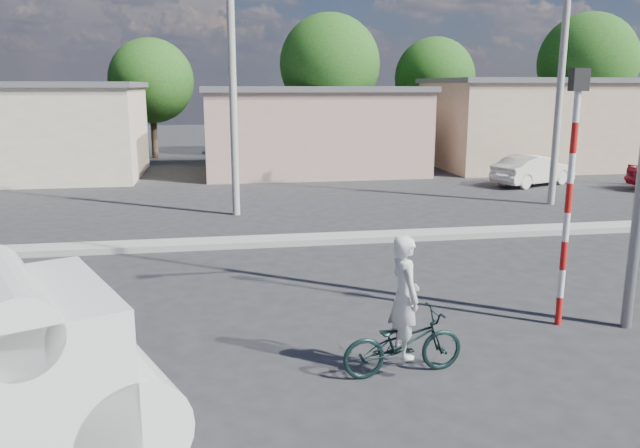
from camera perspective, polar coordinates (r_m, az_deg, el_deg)
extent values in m
plane|color=#262628|center=(9.30, 8.02, -13.66)|extent=(120.00, 120.00, 0.00)
cube|color=#99968E|center=(16.64, -0.24, -1.39)|extent=(40.00, 0.80, 0.16)
cube|color=silver|center=(6.75, -26.48, -12.21)|extent=(2.50, 2.63, 1.57)
cylinder|color=silver|center=(7.06, -18.98, -14.49)|extent=(1.86, 2.35, 1.11)
cylinder|color=silver|center=(6.50, -27.09, -6.50)|extent=(1.49, 2.18, 0.71)
cube|color=silver|center=(7.34, -15.57, -16.74)|extent=(1.01, 2.04, 0.28)
imported|color=black|center=(9.19, 7.61, -10.72)|extent=(1.86, 0.80, 0.95)
imported|color=silver|center=(9.04, 7.68, -8.34)|extent=(0.48, 0.68, 1.77)
imported|color=white|center=(27.61, 18.91, 4.69)|extent=(4.06, 2.73, 1.27)
cylinder|color=red|center=(11.73, 20.99, -7.42)|extent=(0.11, 0.11, 0.50)
cylinder|color=white|center=(11.57, 21.19, -5.09)|extent=(0.11, 0.11, 0.50)
cylinder|color=red|center=(11.44, 21.38, -2.70)|extent=(0.11, 0.11, 0.50)
cylinder|color=white|center=(11.33, 21.59, -0.26)|extent=(0.11, 0.11, 0.50)
cylinder|color=red|center=(11.23, 21.79, 2.23)|extent=(0.11, 0.11, 0.50)
cylinder|color=white|center=(11.16, 22.00, 4.75)|extent=(0.11, 0.11, 0.50)
cylinder|color=red|center=(11.11, 22.21, 7.30)|extent=(0.11, 0.11, 0.50)
cylinder|color=white|center=(11.09, 22.43, 9.87)|extent=(0.11, 0.11, 0.50)
cube|color=black|center=(11.08, 22.61, 12.09)|extent=(0.28, 0.18, 0.36)
cube|color=beige|center=(31.44, -27.16, 7.38)|extent=(12.00, 7.00, 4.00)
cube|color=tan|center=(30.37, -0.82, 8.43)|extent=(10.00, 7.00, 3.80)
cube|color=#59595B|center=(30.29, -0.83, 12.24)|extent=(10.30, 7.30, 0.24)
cube|color=tan|center=(34.29, 19.65, 8.52)|extent=(11.00, 7.00, 4.20)
cube|color=#59595B|center=(34.24, 19.93, 12.22)|extent=(11.30, 7.30, 0.24)
cylinder|color=#38281E|center=(37.16, -14.95, 8.51)|extent=(0.36, 0.36, 3.47)
sphere|color=#306E21|center=(37.09, -15.18, 12.53)|extent=(4.71, 4.71, 4.71)
cylinder|color=#38281E|center=(36.59, 0.87, 9.45)|extent=(0.36, 0.36, 4.20)
sphere|color=#306E21|center=(36.55, 0.88, 14.38)|extent=(5.70, 5.70, 5.70)
cylinder|color=#38281E|center=(40.37, 10.28, 9.14)|extent=(0.36, 0.36, 3.64)
sphere|color=#306E21|center=(40.30, 10.44, 13.02)|extent=(4.94, 4.94, 4.94)
cylinder|color=#38281E|center=(42.50, 22.88, 9.02)|extent=(0.36, 0.36, 4.37)
sphere|color=#306E21|center=(42.48, 23.27, 13.43)|extent=(5.93, 5.93, 5.93)
cylinder|color=#99968E|center=(19.94, -7.99, 12.18)|extent=(0.24, 0.24, 8.00)
cylinder|color=#99968E|center=(23.07, 21.10, 11.52)|extent=(0.24, 0.24, 8.00)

